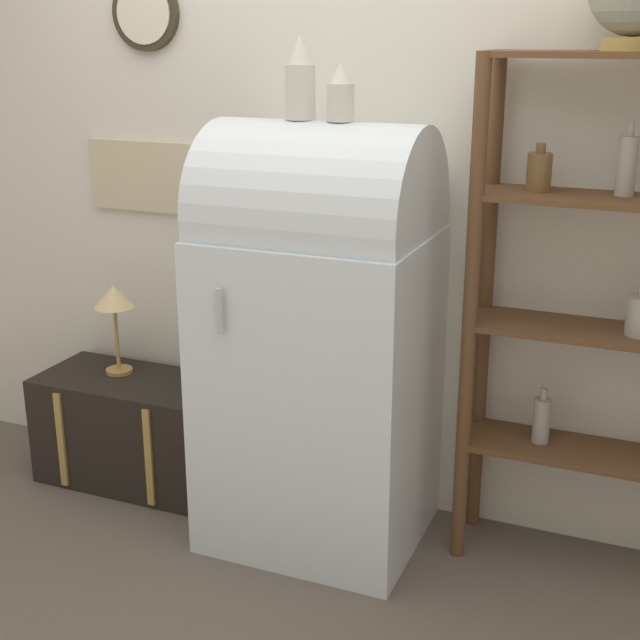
# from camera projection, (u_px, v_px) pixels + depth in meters

# --- Properties ---
(ground_plane) EXTENTS (12.00, 12.00, 0.00)m
(ground_plane) POSITION_uv_depth(u_px,v_px,m) (295.00, 561.00, 3.18)
(ground_plane) COLOR #60564C
(wall_back) EXTENTS (7.00, 0.09, 2.70)m
(wall_back) POSITION_uv_depth(u_px,v_px,m) (354.00, 161.00, 3.27)
(wall_back) COLOR silver
(wall_back) RESTS_ON ground_plane
(refrigerator) EXTENTS (0.75, 0.68, 1.53)m
(refrigerator) POSITION_uv_depth(u_px,v_px,m) (319.00, 334.00, 3.14)
(refrigerator) COLOR silver
(refrigerator) RESTS_ON ground_plane
(suitcase_trunk) EXTENTS (0.76, 0.40, 0.45)m
(suitcase_trunk) POSITION_uv_depth(u_px,v_px,m) (133.00, 429.00, 3.71)
(suitcase_trunk) COLOR black
(suitcase_trunk) RESTS_ON ground_plane
(shelf_unit) EXTENTS (0.79, 0.28, 1.75)m
(shelf_unit) POSITION_uv_depth(u_px,v_px,m) (592.00, 296.00, 2.89)
(shelf_unit) COLOR brown
(shelf_unit) RESTS_ON ground_plane
(vase_left) EXTENTS (0.10, 0.10, 0.27)m
(vase_left) POSITION_uv_depth(u_px,v_px,m) (300.00, 80.00, 2.91)
(vase_left) COLOR beige
(vase_left) RESTS_ON refrigerator
(vase_center) EXTENTS (0.09, 0.09, 0.18)m
(vase_center) POSITION_uv_depth(u_px,v_px,m) (341.00, 94.00, 2.86)
(vase_center) COLOR beige
(vase_center) RESTS_ON refrigerator
(desk_lamp) EXTENTS (0.17, 0.17, 0.38)m
(desk_lamp) POSITION_uv_depth(u_px,v_px,m) (114.00, 303.00, 3.61)
(desk_lamp) COLOR #AD8942
(desk_lamp) RESTS_ON suitcase_trunk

